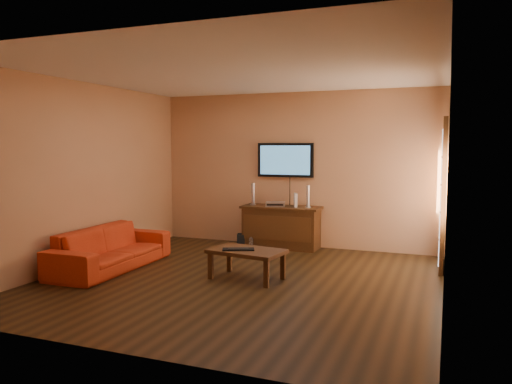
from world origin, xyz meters
The scene contains 14 objects.
ground_plane centered at (0.00, 0.00, 0.00)m, with size 5.00×5.00×0.00m, color black.
room_walls centered at (0.00, 0.62, 1.69)m, with size 5.00×5.00×5.00m.
french_door centered at (2.46, 1.70, 1.05)m, with size 0.07×1.02×2.22m.
media_console centered at (-0.17, 2.23, 0.37)m, with size 1.37×0.52×0.73m.
television centered at (-0.17, 2.45, 1.52)m, with size 1.01×0.08×0.60m.
coffee_table centered at (0.05, 0.10, 0.34)m, with size 1.04×0.72×0.40m.
sofa centered at (-2.00, -0.06, 0.40)m, with size 2.02×0.59×0.79m, color red.
speaker_left centered at (-0.70, 2.24, 0.91)m, with size 0.11×0.11×0.39m.
speaker_right centered at (0.31, 2.21, 0.90)m, with size 0.10×0.10×0.38m.
av_receiver centered at (-0.27, 2.20, 0.76)m, with size 0.33×0.23×0.08m, color silver.
game_console centered at (0.09, 2.23, 0.84)m, with size 0.05×0.17×0.23m, color white.
subwoofer centered at (-0.82, 2.09, 0.11)m, with size 0.22×0.22×0.22m, color black.
bottle centered at (-0.61, 1.92, 0.10)m, with size 0.07×0.07×0.22m.
keyboard centered at (-0.04, 0.03, 0.41)m, with size 0.45×0.30×0.03m.
Camera 1 is at (2.51, -5.92, 1.76)m, focal length 35.00 mm.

